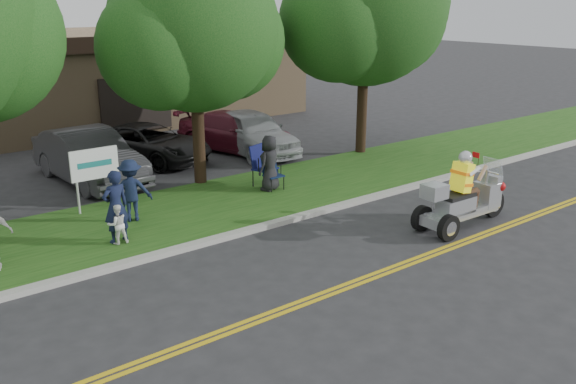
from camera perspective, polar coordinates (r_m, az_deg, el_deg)
ground at (r=12.88m, az=6.16°, el=-7.18°), size 120.00×120.00×0.00m
centerline_near at (r=12.51m, az=8.01°, el=-8.01°), size 60.00×0.10×0.01m
centerline_far at (r=12.61m, az=7.49°, el=-7.77°), size 60.00×0.10×0.01m
curb at (r=15.02m, az=-1.89°, el=-3.13°), size 60.00×0.25×0.12m
grass_verge at (r=16.71m, az=-6.23°, el=-1.06°), size 60.00×4.00×0.10m
commercial_building at (r=29.36m, az=-17.46°, el=10.27°), size 18.00×8.20×4.00m
tree_mid at (r=17.89m, az=-8.69°, el=14.41°), size 5.88×4.80×7.05m
tree_right at (r=21.67m, az=7.33°, el=16.58°), size 6.86×5.60×8.07m
business_sign at (r=16.39m, az=-17.64°, el=2.21°), size 1.25×0.06×1.75m
trike_scooter at (r=15.45m, az=16.02°, el=-0.80°), size 2.95×0.99×1.94m
lawn_chair_a at (r=17.60m, az=-1.57°, el=2.01°), size 0.51×0.53×0.95m
lawn_chair_b at (r=17.92m, az=-2.51°, el=2.74°), size 0.80×0.82×1.20m
spectator_adult_left at (r=14.16m, az=-15.82°, el=-1.32°), size 0.65×0.47×1.68m
spectator_chair_a at (r=15.46m, az=-14.48°, el=0.15°), size 1.16×0.93×1.56m
spectator_chair_b at (r=17.40m, az=-1.73°, el=2.73°), size 0.91×0.75×1.60m
child_right at (r=14.17m, az=-15.67°, el=-2.92°), size 0.48×0.40×0.92m
parked_car_left at (r=19.46m, az=-18.10°, el=3.16°), size 2.05×5.00×1.61m
parked_car_mid at (r=21.49m, az=-12.99°, el=4.46°), size 3.76×5.10×1.29m
parked_car_right at (r=22.55m, az=-4.84°, el=5.60°), size 3.34×5.16×1.39m
parked_car_far_right at (r=22.14m, az=-3.36°, el=5.64°), size 2.34×4.79×1.57m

